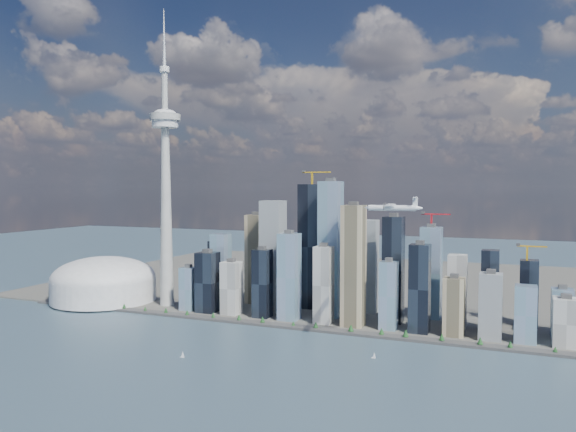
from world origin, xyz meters
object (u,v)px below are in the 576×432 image
at_px(needle_tower, 166,182).
at_px(sailboat_east, 374,356).
at_px(airplane, 393,207).
at_px(sailboat_west, 183,355).
at_px(dome_stadium, 104,282).

distance_m(needle_tower, sailboat_east, 523.14).
bearing_deg(sailboat_east, needle_tower, 162.62).
height_order(airplane, sailboat_west, airplane).
bearing_deg(dome_stadium, airplane, -12.69).
relative_size(needle_tower, sailboat_west, 56.23).
xyz_separation_m(sailboat_west, sailboat_east, (235.36, 93.45, -0.33)).
height_order(needle_tower, dome_stadium, needle_tower).
distance_m(dome_stadium, airplane, 632.31).
bearing_deg(sailboat_west, airplane, 24.25).
height_order(sailboat_west, sailboat_east, sailboat_west).
distance_m(sailboat_west, sailboat_east, 253.23).
distance_m(needle_tower, sailboat_west, 403.27).
xyz_separation_m(needle_tower, sailboat_west, (202.50, -259.75, -232.70)).
bearing_deg(airplane, sailboat_east, -138.53).
distance_m(airplane, sailboat_west, 341.27).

